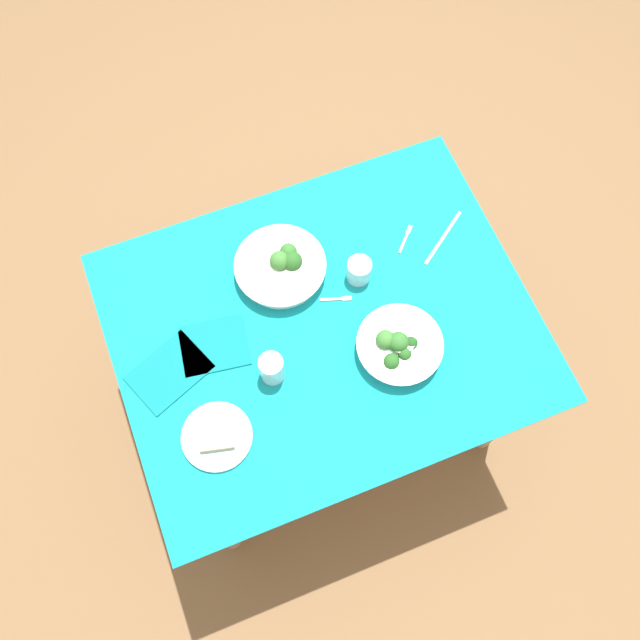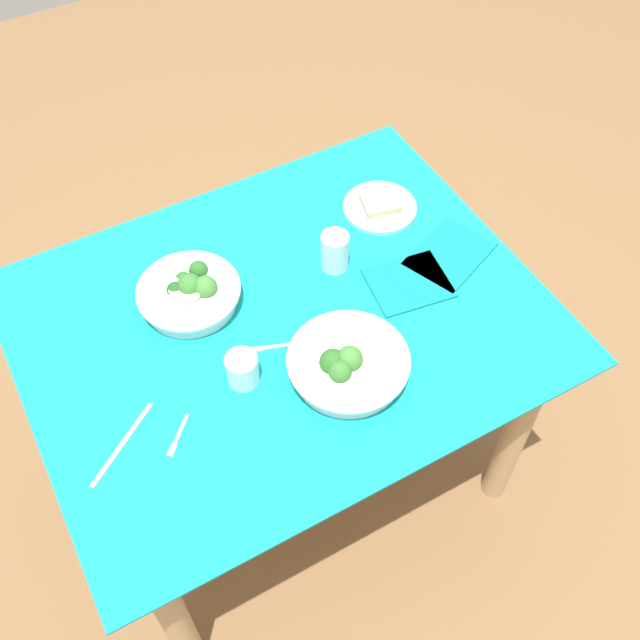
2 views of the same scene
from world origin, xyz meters
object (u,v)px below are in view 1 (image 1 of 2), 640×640
bread_side_plate (217,436)px  water_glass_center (359,270)px  fork_by_near_bowl (337,299)px  fork_by_far_bowl (406,238)px  broccoli_bowl_far (399,346)px  broccoli_bowl_near (281,267)px  napkin_folded_lower (214,346)px  water_glass_side (272,368)px  napkin_folded_upper (169,372)px  table_knife_left (443,238)px

bread_side_plate → water_glass_center: 0.64m
fork_by_near_bowl → fork_by_far_bowl: bearing=41.0°
broccoli_bowl_far → fork_by_near_bowl: (0.10, -0.21, -0.03)m
water_glass_center → broccoli_bowl_near: bearing=-25.2°
bread_side_plate → napkin_folded_lower: (-0.08, -0.26, -0.01)m
broccoli_bowl_far → broccoli_bowl_near: same height
broccoli_bowl_near → bread_side_plate: size_ratio=1.39×
broccoli_bowl_near → bread_side_plate: bearing=50.3°
bread_side_plate → water_glass_side: water_glass_side is taller
broccoli_bowl_far → bread_side_plate: (0.57, 0.05, -0.02)m
broccoli_bowl_near → fork_by_near_bowl: broccoli_bowl_near is taller
fork_by_near_bowl → napkin_folded_upper: bearing=-157.7°
bread_side_plate → fork_by_far_bowl: bread_side_plate is taller
bread_side_plate → fork_by_far_bowl: size_ratio=2.43×
table_knife_left → napkin_folded_upper: bearing=-28.6°
water_glass_center → napkin_folded_upper: (0.63, 0.09, -0.04)m
water_glass_center → table_knife_left: water_glass_center is taller
water_glass_side → fork_by_far_bowl: size_ratio=1.26×
napkin_folded_upper → water_glass_center: bearing=-172.2°
fork_by_far_bowl → fork_by_near_bowl: bearing=156.7°
broccoli_bowl_near → napkin_folded_upper: size_ratio=1.28×
broccoli_bowl_far → napkin_folded_upper: broccoli_bowl_far is taller
water_glass_side → fork_by_near_bowl: (-0.26, -0.15, -0.05)m
broccoli_bowl_far → napkin_folded_upper: bearing=-15.5°
water_glass_side → napkin_folded_lower: (0.13, -0.14, -0.05)m
water_glass_center → napkin_folded_upper: water_glass_center is taller
broccoli_bowl_far → water_glass_side: size_ratio=2.42×
broccoli_bowl_near → napkin_folded_lower: (0.27, 0.15, -0.03)m
broccoli_bowl_far → table_knife_left: size_ratio=1.14×
broccoli_bowl_far → fork_by_near_bowl: size_ratio=2.66×
water_glass_center → water_glass_side: size_ratio=0.76×
broccoli_bowl_far → broccoli_bowl_near: (0.23, -0.36, 0.00)m
water_glass_center → napkin_folded_upper: size_ratio=0.36×
water_glass_center → napkin_folded_lower: water_glass_center is taller
fork_by_near_bowl → water_glass_center: bearing=47.1°
napkin_folded_lower → fork_by_far_bowl: bearing=-169.7°
water_glass_side → napkin_folded_lower: size_ratio=0.54×
table_knife_left → fork_by_near_bowl: bearing=-24.6°
water_glass_side → fork_by_far_bowl: water_glass_side is taller
broccoli_bowl_far → water_glass_center: bearing=-87.0°
water_glass_side → table_knife_left: bearing=-160.9°
fork_by_near_bowl → broccoli_bowl_far: bearing=-46.3°
fork_by_far_bowl → water_glass_center: bearing=153.7°
water_glass_center → table_knife_left: size_ratio=0.36×
bread_side_plate → water_glass_side: bearing=-150.7°
fork_by_near_bowl → napkin_folded_lower: bearing=-160.8°
water_glass_side → table_knife_left: size_ratio=0.47×
broccoli_bowl_near → water_glass_side: 0.33m
bread_side_plate → water_glass_side: 0.24m
fork_by_far_bowl → napkin_folded_upper: bearing=144.7°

